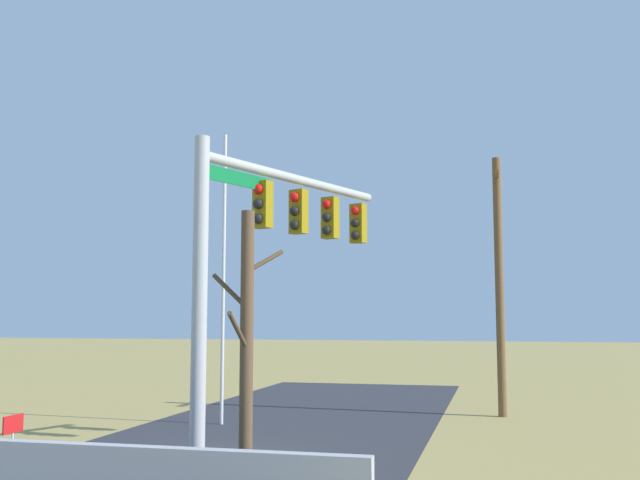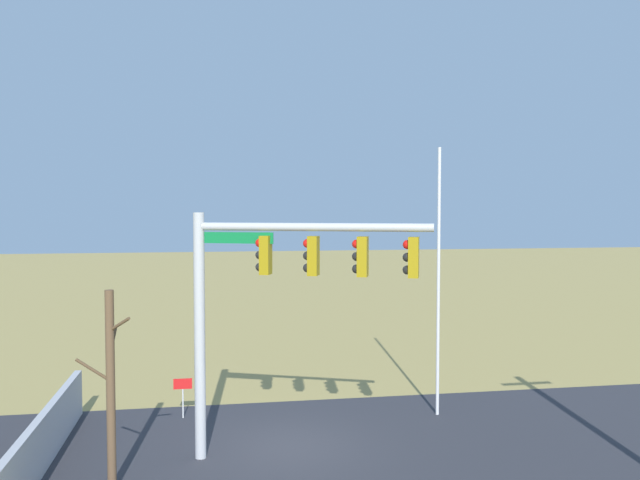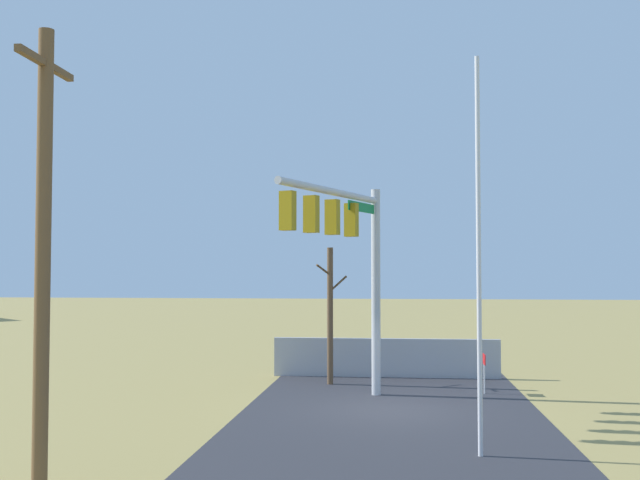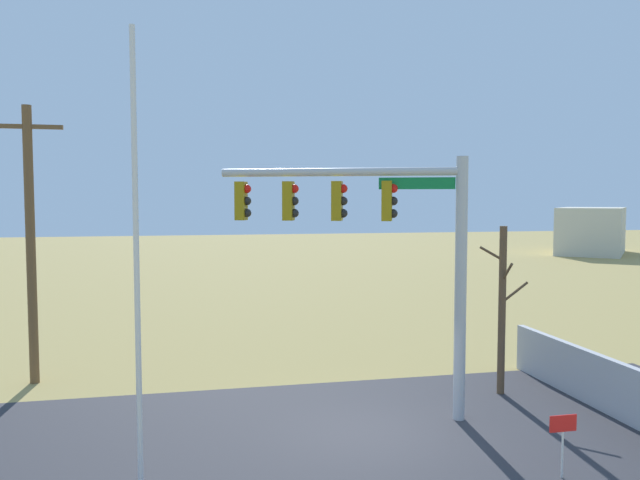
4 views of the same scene
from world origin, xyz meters
name	(u,v)px [view 1 (image 1 of 4)]	position (x,y,z in m)	size (l,w,h in m)	color
ground_plane	(220,461)	(0.00, 0.00, 0.00)	(160.00, 160.00, 0.00)	#9E894C
road_surface	(277,432)	(-4.00, 0.00, 0.01)	(28.00, 8.00, 0.01)	#2D2D33
signal_mast	(268,241)	(0.53, 1.17, 4.53)	(5.62, 2.39, 6.30)	#B2B5BA
flagpole	(223,277)	(-4.86, -1.88, 4.13)	(0.10, 0.10, 8.26)	silver
utility_pole	(499,280)	(-8.38, 5.77, 4.13)	(1.90, 0.26, 7.93)	brown
bare_tree	(246,360)	(4.29, 2.06, 2.35)	(1.27, 1.02, 4.57)	brown
open_sign	(13,433)	(2.91, -2.85, 0.91)	(0.56, 0.04, 1.22)	silver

